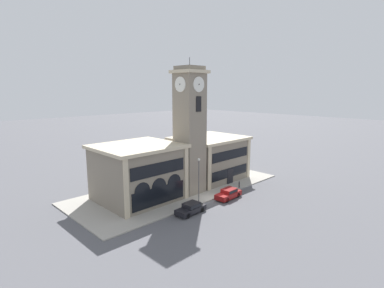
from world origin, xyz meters
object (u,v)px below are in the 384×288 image
at_px(fire_hydrant, 227,189).
at_px(bollard, 239,185).
at_px(street_lamp, 199,174).
at_px(parked_car_mid, 229,193).
at_px(parked_car_near, 191,208).

bearing_deg(fire_hydrant, bollard, 0.64).
bearing_deg(fire_hydrant, street_lamp, 179.48).
bearing_deg(fire_hydrant, parked_car_mid, -137.10).
distance_m(street_lamp, fire_hydrant, 7.30).
distance_m(street_lamp, bollard, 10.01).
relative_size(parked_car_near, bollard, 4.09).
bearing_deg(street_lamp, bollard, -0.14).
distance_m(parked_car_near, fire_hydrant, 9.54).
bearing_deg(parked_car_near, fire_hydrant, -173.58).
bearing_deg(bollard, parked_car_mid, -161.31).
distance_m(parked_car_mid, fire_hydrant, 2.31).
height_order(street_lamp, bollard, street_lamp).
relative_size(parked_car_near, parked_car_mid, 0.96).
relative_size(street_lamp, bollard, 5.99).
bearing_deg(parked_car_near, parked_car_mid, 176.96).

